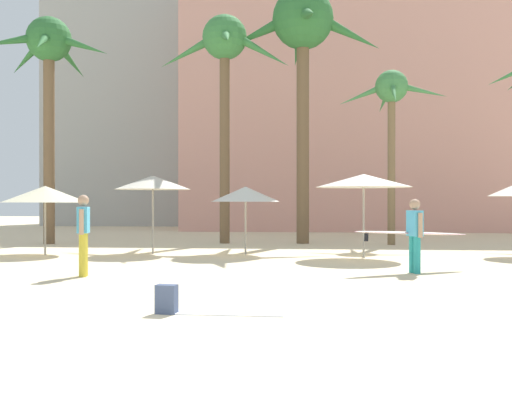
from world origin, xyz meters
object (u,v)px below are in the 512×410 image
object	(u,v)px
palm_tree_left	(391,102)
beach_towel	(232,309)
cafe_umbrella_1	(45,194)
cafe_umbrella_3	(153,183)
palm_tree_center	(303,34)
palm_tree_far_right	(48,59)
person_near_left	(414,233)
person_near_right	(83,232)
cafe_umbrella_0	(364,181)
cafe_umbrella_4	(246,194)
palm_tree_far_left	(225,56)
backpack	(167,300)

from	to	relation	value
palm_tree_left	beach_towel	distance (m)	15.79
cafe_umbrella_1	cafe_umbrella_3	world-z (taller)	cafe_umbrella_3
palm_tree_center	palm_tree_far_right	xyz separation A→B (m)	(-9.84, -1.16, -1.08)
person_near_left	person_near_right	bearing A→B (deg)	171.35
cafe_umbrella_0	cafe_umbrella_4	xyz separation A→B (m)	(-3.54, 0.82, -0.38)
beach_towel	person_near_left	distance (m)	6.29
person_near_right	person_near_left	bearing A→B (deg)	-1.32
cafe_umbrella_1	cafe_umbrella_4	xyz separation A→B (m)	(6.18, 0.55, 0.00)
palm_tree_far_left	cafe_umbrella_0	distance (m)	9.22
palm_tree_far_left	beach_towel	bearing A→B (deg)	-81.25
palm_tree_left	cafe_umbrella_1	distance (m)	12.92
palm_tree_center	cafe_umbrella_1	size ratio (longest dim) A/B	3.87
palm_tree_far_right	backpack	size ratio (longest dim) A/B	21.01
cafe_umbrella_4	person_near_right	size ratio (longest dim) A/B	1.20
cafe_umbrella_0	person_near_right	bearing A→B (deg)	-142.65
cafe_umbrella_4	person_near_right	distance (m)	6.51
backpack	person_near_right	world-z (taller)	person_near_right
cafe_umbrella_4	cafe_umbrella_1	bearing A→B (deg)	-174.93
cafe_umbrella_4	backpack	size ratio (longest dim) A/B	5.08
cafe_umbrella_3	cafe_umbrella_4	distance (m)	2.95
palm_tree_far_left	backpack	world-z (taller)	palm_tree_far_left
cafe_umbrella_1	palm_tree_far_right	bearing A→B (deg)	113.23
palm_tree_center	cafe_umbrella_3	world-z (taller)	palm_tree_center
cafe_umbrella_1	backpack	distance (m)	11.26
palm_tree_center	person_near_left	xyz separation A→B (m)	(2.68, -9.53, -7.33)
cafe_umbrella_1	cafe_umbrella_3	size ratio (longest dim) A/B	1.05
beach_towel	backpack	distance (m)	1.00
palm_tree_far_right	cafe_umbrella_1	bearing A→B (deg)	-66.77
cafe_umbrella_1	person_near_right	distance (m)	6.20
cafe_umbrella_3	beach_towel	distance (m)	10.46
cafe_umbrella_0	backpack	xyz separation A→B (m)	(-3.60, -9.03, -2.04)
beach_towel	person_near_right	world-z (taller)	person_near_right
cafe_umbrella_4	person_near_right	world-z (taller)	cafe_umbrella_4
person_near_left	person_near_right	distance (m)	7.43
beach_towel	person_near_right	distance (m)	5.39
cafe_umbrella_0	person_near_left	xyz separation A→B (m)	(0.83, -3.52, -1.33)
backpack	person_near_left	xyz separation A→B (m)	(4.43, 5.50, 0.71)
cafe_umbrella_1	person_near_left	distance (m)	11.26
palm_tree_left	palm_tree_center	size ratio (longest dim) A/B	0.66
cafe_umbrella_0	backpack	bearing A→B (deg)	-111.75
palm_tree_far_left	palm_tree_center	size ratio (longest dim) A/B	0.90
palm_tree_center	palm_tree_left	bearing A→B (deg)	-7.65
cafe_umbrella_1	beach_towel	xyz separation A→B (m)	(7.03, -8.94, -1.86)
palm_tree_left	cafe_umbrella_1	size ratio (longest dim) A/B	2.56
palm_tree_far_left	palm_tree_center	bearing A→B (deg)	3.16
backpack	person_near_right	bearing A→B (deg)	43.92
cafe_umbrella_0	beach_towel	distance (m)	9.34
palm_tree_far_right	cafe_umbrella_0	xyz separation A→B (m)	(11.68, -4.85, -4.93)
cafe_umbrella_0	cafe_umbrella_3	bearing A→B (deg)	172.62
cafe_umbrella_0	backpack	distance (m)	9.93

